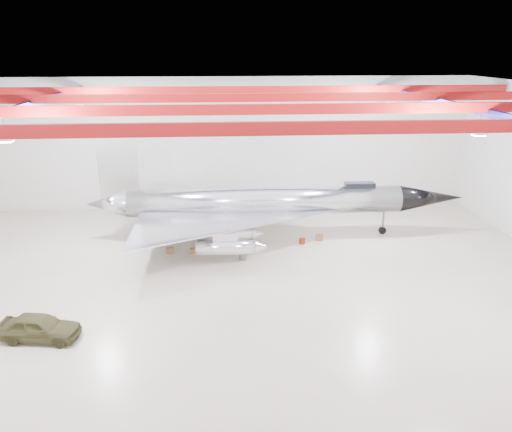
{
  "coord_description": "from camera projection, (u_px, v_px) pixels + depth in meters",
  "views": [
    {
      "loc": [
        -1.44,
        -26.97,
        13.14
      ],
      "look_at": [
        0.85,
        2.0,
        3.36
      ],
      "focal_mm": 35.0,
      "sensor_mm": 36.0,
      "label": 1
    }
  ],
  "objects": [
    {
      "name": "floor",
      "position": [
        244.0,
        280.0,
        29.78
      ],
      "size": [
        40.0,
        40.0,
        0.0
      ],
      "primitive_type": "plane",
      "color": "#B8AD93",
      "rests_on": "ground"
    },
    {
      "name": "wall_back",
      "position": [
        234.0,
        144.0,
        42.2
      ],
      "size": [
        40.0,
        0.0,
        40.0
      ],
      "primitive_type": "plane",
      "rotation": [
        1.57,
        0.0,
        0.0
      ],
      "color": "silver",
      "rests_on": "floor"
    },
    {
      "name": "ceiling",
      "position": [
        243.0,
        91.0,
        26.27
      ],
      "size": [
        40.0,
        40.0,
        0.0
      ],
      "primitive_type": "plane",
      "rotation": [
        3.14,
        0.0,
        0.0
      ],
      "color": "#0A0F38",
      "rests_on": "wall_back"
    },
    {
      "name": "ceiling_structure",
      "position": [
        243.0,
        104.0,
        26.49
      ],
      "size": [
        39.5,
        29.5,
        1.08
      ],
      "color": "maroon",
      "rests_on": "ceiling"
    },
    {
      "name": "jet_aircraft",
      "position": [
        265.0,
        205.0,
        35.94
      ],
      "size": [
        27.33,
        15.82,
        7.46
      ],
      "rotation": [
        0.0,
        0.0,
        -0.01
      ],
      "color": "silver",
      "rests_on": "floor"
    },
    {
      "name": "jeep",
      "position": [
        40.0,
        327.0,
        23.55
      ],
      "size": [
        3.97,
        2.09,
        1.29
      ],
      "primitive_type": "imported",
      "rotation": [
        0.0,
        0.0,
        1.42
      ],
      "color": "#3E3B1F",
      "rests_on": "floor"
    },
    {
      "name": "crate_ply",
      "position": [
        170.0,
        250.0,
        33.76
      ],
      "size": [
        0.56,
        0.48,
        0.36
      ],
      "primitive_type": "cube",
      "rotation": [
        0.0,
        0.0,
        0.13
      ],
      "color": "olive",
      "rests_on": "floor"
    },
    {
      "name": "engine_drum",
      "position": [
        243.0,
        256.0,
        32.66
      ],
      "size": [
        0.69,
        0.69,
        0.48
      ],
      "primitive_type": "cylinder",
      "rotation": [
        0.0,
        0.0,
        0.34
      ],
      "color": "#59595B",
      "rests_on": "floor"
    },
    {
      "name": "parts_bin",
      "position": [
        319.0,
        238.0,
        35.96
      ],
      "size": [
        0.64,
        0.56,
        0.38
      ],
      "primitive_type": "cube",
      "rotation": [
        0.0,
        0.0,
        -0.26
      ],
      "color": "olive",
      "rests_on": "floor"
    },
    {
      "name": "crate_small",
      "position": [
        142.0,
        245.0,
        34.73
      ],
      "size": [
        0.47,
        0.41,
        0.28
      ],
      "primitive_type": "cube",
      "rotation": [
        0.0,
        0.0,
        0.26
      ],
      "color": "#59595B",
      "rests_on": "floor"
    },
    {
      "name": "tool_chest",
      "position": [
        302.0,
        241.0,
        35.33
      ],
      "size": [
        0.45,
        0.45,
        0.39
      ],
      "primitive_type": "cylinder",
      "rotation": [
        0.0,
        0.0,
        -0.06
      ],
      "color": "maroon",
      "rests_on": "floor"
    },
    {
      "name": "oil_barrel",
      "position": [
        194.0,
        251.0,
        33.67
      ],
      "size": [
        0.47,
        0.38,
        0.33
      ],
      "primitive_type": "cube",
      "rotation": [
        0.0,
        0.0,
        -0.01
      ],
      "color": "olive",
      "rests_on": "floor"
    }
  ]
}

